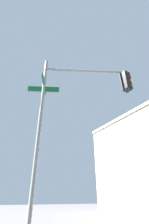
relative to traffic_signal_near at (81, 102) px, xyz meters
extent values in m
cylinder|color=slate|center=(-0.60, -1.21, -1.34)|extent=(0.12, 0.12, 6.31)
cylinder|color=slate|center=(0.08, 0.17, 1.41)|extent=(1.44, 2.78, 0.09)
cube|color=black|center=(0.76, 1.54, 0.96)|extent=(0.28, 0.28, 0.80)
sphere|color=red|center=(0.83, 1.67, 1.21)|extent=(0.18, 0.18, 0.18)
sphere|color=orange|center=(0.83, 1.67, 0.96)|extent=(0.18, 0.18, 0.18)
sphere|color=green|center=(0.83, 1.67, 0.71)|extent=(0.18, 0.18, 0.18)
cube|color=#0F5128|center=(-0.60, -1.21, 0.47)|extent=(0.52, 1.00, 0.20)
cube|color=#0F5128|center=(-0.60, -1.21, 0.69)|extent=(0.91, 0.48, 0.20)
camera|label=1|loc=(4.01, -2.55, -2.98)|focal=25.93mm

